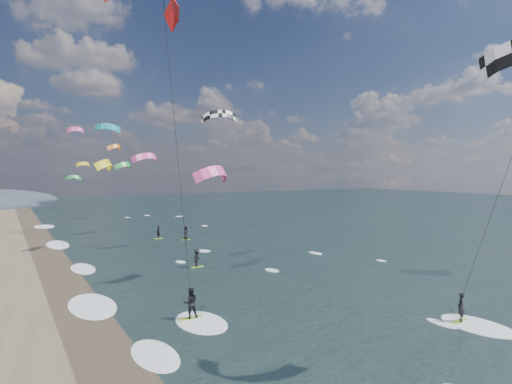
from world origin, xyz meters
TOP-DOWN VIEW (x-y plane):
  - ground at (0.00, 0.00)m, footprint 260.00×260.00m
  - wet_sand_strip at (-12.00, 10.00)m, footprint 3.00×240.00m
  - kitesurfer_near_b at (-9.15, 5.33)m, footprint 7.17×9.03m
  - far_kitesurfers at (0.67, 29.73)m, footprint 5.69×17.66m
  - bg_kite_field at (-0.09, 52.48)m, footprint 13.66×73.62m
  - shoreline_surf at (-10.80, 14.75)m, footprint 2.40×79.40m

SIDE VIEW (x-z plane):
  - ground at x=0.00m, z-range 0.00..0.00m
  - shoreline_surf at x=-10.80m, z-range -0.06..0.06m
  - wet_sand_strip at x=-12.00m, z-range 0.00..0.01m
  - far_kitesurfers at x=0.67m, z-range -0.03..1.66m
  - kitesurfer_near_b at x=-9.15m, z-range 2.73..19.29m
  - bg_kite_field at x=-0.09m, z-range 6.54..16.17m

